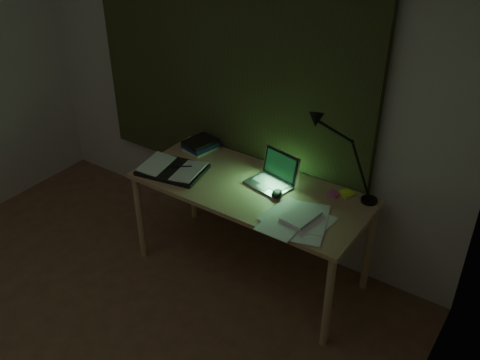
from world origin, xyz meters
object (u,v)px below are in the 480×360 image
(open_textbook, at_px, (173,169))
(loose_papers, at_px, (294,212))
(book_stack, at_px, (199,145))
(desk_lamp, at_px, (375,163))
(laptop, at_px, (269,172))
(desk, at_px, (250,231))

(open_textbook, xyz_separation_m, loose_papers, (0.92, 0.04, -0.01))
(open_textbook, distance_m, book_stack, 0.34)
(open_textbook, xyz_separation_m, book_stack, (-0.03, 0.34, 0.03))
(loose_papers, relative_size, desk_lamp, 0.70)
(laptop, xyz_separation_m, loose_papers, (0.29, -0.17, -0.09))
(desk, height_order, book_stack, book_stack)
(laptop, distance_m, book_stack, 0.68)
(open_textbook, bearing_deg, desk_lamp, 7.40)
(desk, distance_m, laptop, 0.47)
(book_stack, bearing_deg, desk_lamp, 3.04)
(book_stack, xyz_separation_m, desk_lamp, (1.27, 0.07, 0.23))
(desk, relative_size, open_textbook, 3.64)
(laptop, xyz_separation_m, book_stack, (-0.66, 0.13, -0.06))
(open_textbook, relative_size, desk_lamp, 0.78)
(laptop, relative_size, desk_lamp, 0.58)
(laptop, height_order, desk_lamp, desk_lamp)
(desk, xyz_separation_m, open_textbook, (-0.54, -0.13, 0.37))
(desk, height_order, laptop, laptop)
(desk, height_order, open_textbook, open_textbook)
(open_textbook, bearing_deg, laptop, 7.90)
(book_stack, relative_size, loose_papers, 0.57)
(desk, xyz_separation_m, laptop, (0.09, 0.08, 0.45))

